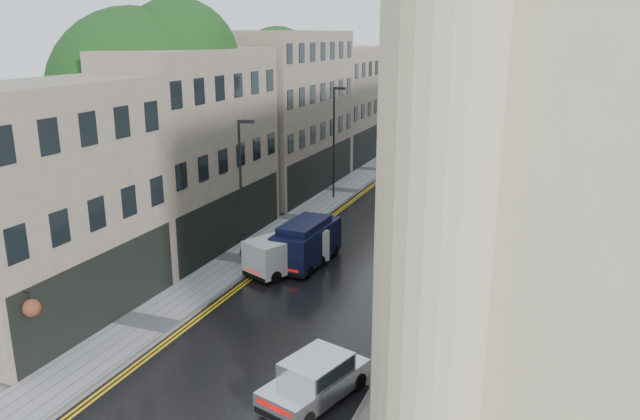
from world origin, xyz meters
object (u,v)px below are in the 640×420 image
Objects in this scene: tree_near at (139,125)px; tree_far at (251,112)px; cream_bus at (398,196)px; lamp_post_far at (334,144)px; pedestrian at (243,247)px; lamp_post_near at (241,194)px; navy_van at (276,249)px; silver_hatchback at (268,389)px; white_van at (253,256)px; white_lorry at (398,246)px.

tree_far is at bearing 88.68° from tree_near.
lamp_post_far is at bearing 138.04° from cream_bus.
pedestrian is 0.23× the size of lamp_post_near.
silver_hatchback is at bearing -63.77° from navy_van.
tree_near reaches higher than pedestrian.
tree_far reaches higher than pedestrian.
tree_far is (0.30, 13.00, -0.72)m from tree_near.
pedestrian is (6.78, -14.27, -5.22)m from tree_far.
pedestrian is (-7.09, 11.60, 0.22)m from silver_hatchback.
silver_hatchback is at bearing 143.28° from pedestrian.
tree_near is 1.11× the size of tree_far.
tree_far reaches higher than cream_bus.
tree_near is at bearing 154.44° from silver_hatchback.
lamp_post_far is at bearing 118.93° from white_van.
tree_far reaches higher than white_lorry.
tree_near is at bearing -172.32° from white_van.
tree_near reaches higher than cream_bus.
lamp_post_near is (-7.06, 11.50, 3.14)m from silver_hatchback.
tree_near is 1.83× the size of lamp_post_near.
navy_van is (1.00, 0.75, 0.26)m from white_van.
cream_bus reaches higher than white_van.
lamp_post_far is (-0.29, 14.65, 3.15)m from pedestrian.
white_van is 0.55× the size of lamp_post_far.
pedestrian is 2.92m from lamp_post_near.
tree_near reaches higher than silver_hatchback.
pedestrian is at bearing 138.11° from silver_hatchback.
pedestrian is at bearing -64.58° from tree_far.
lamp_post_near is (7.10, -1.37, -3.02)m from tree_near.
navy_van is (8.90, -14.63, -4.95)m from tree_far.
navy_van is 2.16m from pedestrian.
white_van is (8.20, -2.38, -5.93)m from tree_near.
tree_near is 1.72× the size of lamp_post_far.
pedestrian is at bearing -91.10° from lamp_post_far.
lamp_post_far is at bearing -67.03° from pedestrian.
cream_bus is 7.46m from lamp_post_far.
white_lorry is 8.52m from pedestrian.
white_van is at bearing -140.75° from navy_van.
tree_far is 2.51× the size of navy_van.
navy_van is at bearing -83.14° from lamp_post_far.
white_van is (-7.32, -1.00, -1.15)m from white_lorry.
lamp_post_near reaches higher than pedestrian.
lamp_post_near is 0.94× the size of lamp_post_far.
lamp_post_far is at bearing 71.64° from lamp_post_near.
white_lorry is (2.83, -10.91, 0.45)m from cream_bus.
pedestrian is (-1.12, 1.11, -0.01)m from white_van.
cream_bus is 12.74m from white_van.
navy_van is at bearing -167.82° from pedestrian.
tree_far is 13.64m from cream_bus.
lamp_post_far is (-8.73, 14.76, 2.00)m from white_lorry.
cream_bus is 11.28m from white_lorry.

